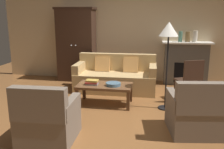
# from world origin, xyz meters

# --- Properties ---
(ground_plane) EXTENTS (9.60, 9.60, 0.00)m
(ground_plane) POSITION_xyz_m (0.00, 0.00, 0.00)
(ground_plane) COLOR brown
(back_wall) EXTENTS (7.20, 0.10, 2.80)m
(back_wall) POSITION_xyz_m (0.00, 2.55, 1.40)
(back_wall) COLOR beige
(back_wall) RESTS_ON ground
(fireplace) EXTENTS (1.26, 0.48, 1.12)m
(fireplace) POSITION_xyz_m (1.55, 2.30, 0.57)
(fireplace) COLOR #4C4947
(fireplace) RESTS_ON ground
(armoire) EXTENTS (1.06, 0.57, 2.00)m
(armoire) POSITION_xyz_m (-1.40, 2.22, 1.00)
(armoire) COLOR #382319
(armoire) RESTS_ON ground
(couch) EXTENTS (1.93, 0.88, 0.86)m
(couch) POSITION_xyz_m (-0.17, 1.40, 0.32)
(couch) COLOR tan
(couch) RESTS_ON ground
(coffee_table) EXTENTS (1.10, 0.60, 0.42)m
(coffee_table) POSITION_xyz_m (-0.24, 0.38, 0.37)
(coffee_table) COLOR brown
(coffee_table) RESTS_ON ground
(fruit_bowl) EXTENTS (0.30, 0.30, 0.06)m
(fruit_bowl) POSITION_xyz_m (-0.05, 0.33, 0.45)
(fruit_bowl) COLOR slate
(fruit_bowl) RESTS_ON coffee_table
(book_stack) EXTENTS (0.26, 0.19, 0.10)m
(book_stack) POSITION_xyz_m (-0.49, 0.33, 0.47)
(book_stack) COLOR gray
(book_stack) RESTS_ON coffee_table
(mantel_vase_jade) EXTENTS (0.10, 0.10, 0.27)m
(mantel_vase_jade) POSITION_xyz_m (1.37, 2.28, 1.25)
(mantel_vase_jade) COLOR slate
(mantel_vase_jade) RESTS_ON fireplace
(mantel_vase_bronze) EXTENTS (0.12, 0.12, 0.27)m
(mantel_vase_bronze) POSITION_xyz_m (1.55, 2.28, 1.25)
(mantel_vase_bronze) COLOR olive
(mantel_vase_bronze) RESTS_ON fireplace
(mantel_vase_cream) EXTENTS (0.12, 0.12, 0.29)m
(mantel_vase_cream) POSITION_xyz_m (1.73, 2.28, 1.26)
(mantel_vase_cream) COLOR beige
(mantel_vase_cream) RESTS_ON fireplace
(armchair_near_left) EXTENTS (0.81, 0.80, 0.88)m
(armchair_near_left) POSITION_xyz_m (-0.74, -1.24, 0.32)
(armchair_near_left) COLOR #756656
(armchair_near_left) RESTS_ON ground
(armchair_near_right) EXTENTS (0.88, 0.87, 0.88)m
(armchair_near_right) POSITION_xyz_m (1.39, -0.63, 0.32)
(armchair_near_right) COLOR #756656
(armchair_near_right) RESTS_ON ground
(side_chair_wooden) EXTENTS (0.58, 0.58, 0.90)m
(side_chair_wooden) POSITION_xyz_m (1.49, 0.87, 0.51)
(side_chair_wooden) COLOR #382319
(side_chair_wooden) RESTS_ON ground
(floor_lamp) EXTENTS (0.36, 0.36, 1.67)m
(floor_lamp) POSITION_xyz_m (0.97, 0.35, 1.44)
(floor_lamp) COLOR black
(floor_lamp) RESTS_ON ground
(dog) EXTENTS (0.54, 0.33, 0.39)m
(dog) POSITION_xyz_m (-1.48, 0.06, 0.25)
(dog) COLOR gray
(dog) RESTS_ON ground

